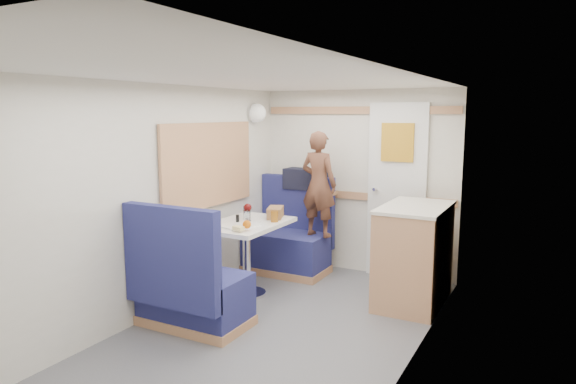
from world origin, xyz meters
The scene contains 27 objects.
floor centered at (0.00, 0.00, 0.00)m, with size 4.50×4.50×0.00m, color #515156.
ceiling centered at (0.00, 0.00, 2.00)m, with size 4.50×4.50×0.00m, color silver.
wall_back centered at (0.00, 2.25, 1.00)m, with size 2.20×0.02×2.00m, color silver.
wall_left centered at (-1.10, 0.00, 1.00)m, with size 0.02×4.50×2.00m, color silver.
wall_right centered at (1.10, 0.00, 1.00)m, with size 0.02×4.50×2.00m, color silver.
oak_trim_low centered at (0.00, 2.23, 0.85)m, with size 2.15×0.02×0.08m, color #AF794F.
oak_trim_high centered at (0.00, 2.23, 1.78)m, with size 2.15×0.02×0.08m, color #AF794F.
side_window centered at (-1.08, 1.00, 1.25)m, with size 0.04×1.30×0.72m, color #9CA48B.
rear_door centered at (0.45, 2.22, 0.97)m, with size 0.62×0.12×1.86m.
dinette_table centered at (-0.65, 1.00, 0.57)m, with size 0.62×0.92×0.72m.
bench_far centered at (-0.65, 1.86, 0.30)m, with size 0.90×0.59×1.05m.
bench_near centered at (-0.65, 0.14, 0.30)m, with size 0.90×0.59×1.05m.
ledge centered at (-0.65, 2.12, 0.88)m, with size 0.90×0.14×0.04m, color #AF794F.
dome_light centered at (-1.04, 1.85, 1.75)m, with size 0.20×0.20×0.20m, color white.
galley_counter centered at (0.82, 1.55, 0.47)m, with size 0.57×0.92×0.92m.
person centered at (-0.28, 1.85, 1.01)m, with size 0.41×0.27×1.12m, color brown.
duffel_bag centered at (-0.57, 2.12, 1.01)m, with size 0.48×0.23×0.23m, color black.
tray centered at (-0.63, 0.83, 0.73)m, with size 0.26×0.34×0.02m, color white.
orange_fruit centered at (-0.46, 0.71, 0.78)m, with size 0.08×0.08×0.08m, color #D75809.
cheese_block centered at (-0.49, 0.62, 0.76)m, with size 0.10×0.06×0.03m, color #EFE48A.
wine_glass centered at (-0.68, 1.07, 0.84)m, with size 0.08×0.08×0.17m.
tumbler_left centered at (-0.87, 0.67, 0.77)m, with size 0.07×0.07×0.11m, color white.
tumbler_mid centered at (-0.75, 1.17, 0.78)m, with size 0.07×0.07×0.12m, color white.
tumbler_right centered at (-0.67, 1.04, 0.78)m, with size 0.07×0.07×0.11m, color white.
beer_glass centered at (-0.43, 1.14, 0.78)m, with size 0.07×0.07×0.11m, color #925715.
pepper_grinder centered at (-0.69, 0.91, 0.76)m, with size 0.03×0.03×0.09m, color black.
bread_loaf centered at (-0.51, 1.32, 0.77)m, with size 0.14×0.26×0.11m, color brown.
Camera 1 is at (1.94, -3.04, 1.75)m, focal length 32.00 mm.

